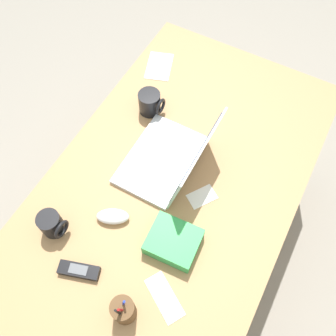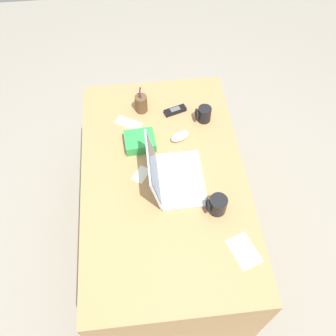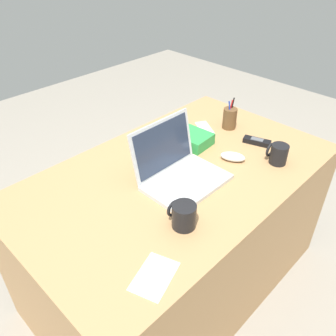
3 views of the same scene
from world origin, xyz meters
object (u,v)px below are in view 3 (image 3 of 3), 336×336
at_px(laptop, 179,170).
at_px(coffee_mug_tall, 278,154).
at_px(computer_mouse, 233,157).
at_px(snack_bag, 193,139).
at_px(coffee_mug_white, 183,215).
at_px(pen_holder, 230,118).
at_px(cordless_phone, 257,141).

relative_size(laptop, coffee_mug_tall, 3.73).
xyz_separation_m(computer_mouse, snack_bag, (-0.02, 0.23, 0.01)).
relative_size(coffee_mug_white, pen_holder, 0.60).
bearing_deg(pen_holder, coffee_mug_tall, -108.08).
xyz_separation_m(laptop, snack_bag, (0.26, 0.15, -0.02)).
bearing_deg(laptop, coffee_mug_white, -133.87).
distance_m(laptop, cordless_phone, 0.49).
bearing_deg(coffee_mug_white, coffee_mug_tall, -3.18).
bearing_deg(pen_holder, coffee_mug_white, -155.82).
xyz_separation_m(coffee_mug_tall, pen_holder, (0.12, 0.35, 0.01)).
height_order(laptop, snack_bag, laptop).
xyz_separation_m(computer_mouse, coffee_mug_tall, (0.13, -0.15, 0.03)).
bearing_deg(pen_holder, snack_bag, 174.11).
relative_size(computer_mouse, snack_bag, 0.68).
relative_size(computer_mouse, coffee_mug_tall, 1.23).
bearing_deg(computer_mouse, snack_bag, 68.26).
distance_m(laptop, pen_holder, 0.54).
xyz_separation_m(coffee_mug_white, snack_bag, (0.45, 0.35, -0.02)).
height_order(laptop, pen_holder, laptop).
xyz_separation_m(laptop, coffee_mug_white, (-0.19, -0.20, -0.00)).
xyz_separation_m(cordless_phone, snack_bag, (-0.22, 0.22, 0.02)).
height_order(coffee_mug_tall, pen_holder, pen_holder).
bearing_deg(coffee_mug_white, cordless_phone, 10.30).
bearing_deg(snack_bag, pen_holder, -5.89).
distance_m(computer_mouse, snack_bag, 0.23).
distance_m(computer_mouse, coffee_mug_tall, 0.20).
xyz_separation_m(computer_mouse, pen_holder, (0.24, 0.20, 0.04)).
height_order(computer_mouse, coffee_mug_white, coffee_mug_white).
bearing_deg(laptop, cordless_phone, -8.65).
distance_m(laptop, coffee_mug_tall, 0.47).
height_order(laptop, computer_mouse, laptop).
relative_size(coffee_mug_tall, snack_bag, 0.56).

